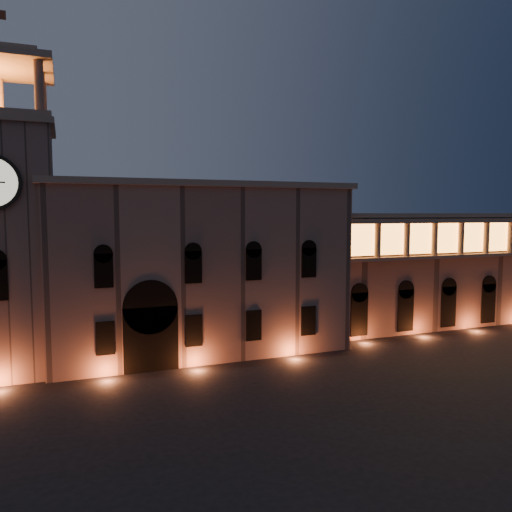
# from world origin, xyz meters

# --- Properties ---
(ground) EXTENTS (160.00, 160.00, 0.00)m
(ground) POSITION_xyz_m (0.00, 0.00, 0.00)
(ground) COLOR black
(ground) RESTS_ON ground
(government_building) EXTENTS (30.80, 12.80, 17.60)m
(government_building) POSITION_xyz_m (-2.08, 21.93, 8.77)
(government_building) COLOR #795A4F
(government_building) RESTS_ON ground
(clock_tower) EXTENTS (9.80, 9.80, 32.40)m
(clock_tower) POSITION_xyz_m (-20.50, 20.98, 12.50)
(clock_tower) COLOR #795A4F
(clock_tower) RESTS_ON ground
(colonnade_wing) EXTENTS (40.60, 11.50, 14.50)m
(colonnade_wing) POSITION_xyz_m (32.00, 23.92, 7.33)
(colonnade_wing) COLOR brown
(colonnade_wing) RESTS_ON ground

